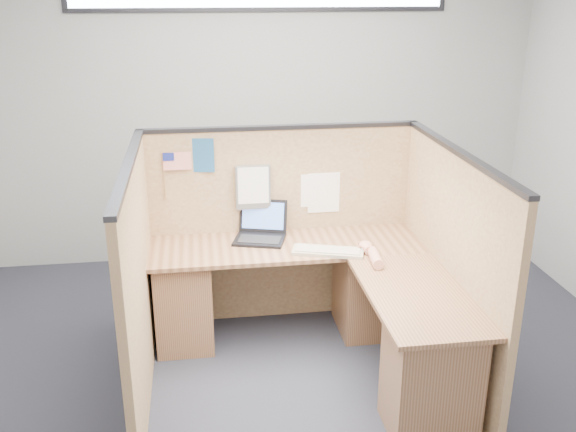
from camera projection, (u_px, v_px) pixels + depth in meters
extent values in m
plane|color=black|center=(301.00, 385.00, 4.22)|extent=(5.00, 5.00, 0.00)
plane|color=#9A9D9F|center=(262.00, 111.00, 5.84)|extent=(5.00, 0.00, 5.00)
cube|color=brown|center=(281.00, 226.00, 4.90)|extent=(2.05, 0.05, 1.50)
cube|color=#232328|center=(280.00, 127.00, 4.64)|extent=(2.05, 0.06, 0.03)
cube|color=brown|center=(139.00, 286.00, 3.93)|extent=(0.05, 1.80, 1.50)
cube|color=#232328|center=(128.00, 166.00, 3.66)|extent=(0.06, 1.80, 0.03)
cube|color=brown|center=(450.00, 266.00, 4.20)|extent=(0.05, 1.80, 1.50)
cube|color=#232328|center=(461.00, 153.00, 3.93)|extent=(0.06, 1.80, 0.03)
cube|color=brown|center=(287.00, 246.00, 4.61)|extent=(1.95, 0.60, 0.03)
cube|color=brown|center=(417.00, 295.00, 3.89)|extent=(0.60, 1.15, 0.03)
cube|color=brown|center=(184.00, 299.00, 4.63)|extent=(0.40, 0.50, 0.70)
cube|color=brown|center=(366.00, 287.00, 4.81)|extent=(0.40, 0.50, 0.70)
cube|color=brown|center=(431.00, 377.00, 3.71)|extent=(0.50, 0.40, 0.70)
cube|color=black|center=(259.00, 240.00, 4.66)|extent=(0.42, 0.36, 0.02)
cube|color=black|center=(257.00, 215.00, 4.77)|extent=(0.36, 0.17, 0.24)
cube|color=#3E5FA2|center=(257.00, 216.00, 4.76)|extent=(0.31, 0.14, 0.19)
cube|color=tan|center=(328.00, 252.00, 4.45)|extent=(0.52, 0.31, 0.02)
cube|color=silver|center=(328.00, 249.00, 4.44)|extent=(0.47, 0.26, 0.01)
ellipsoid|color=silver|center=(365.00, 248.00, 4.48)|extent=(0.11, 0.08, 0.04)
ellipsoid|color=tan|center=(366.00, 245.00, 4.47)|extent=(0.09, 0.11, 0.05)
cylinder|color=tan|center=(368.00, 250.00, 4.43)|extent=(0.06, 0.05, 0.06)
cylinder|color=tan|center=(375.00, 258.00, 4.29)|extent=(0.10, 0.27, 0.08)
cube|color=#1C4E82|center=(201.00, 155.00, 4.59)|extent=(0.19, 0.03, 0.25)
cylinder|color=olive|center=(164.00, 176.00, 4.59)|extent=(0.01, 0.01, 0.35)
cube|color=red|center=(177.00, 161.00, 4.57)|extent=(0.20, 0.00, 0.13)
cube|color=navy|center=(168.00, 157.00, 4.54)|extent=(0.08, 0.00, 0.06)
cube|color=slate|center=(253.00, 187.00, 4.70)|extent=(0.26, 0.05, 0.33)
cube|color=white|center=(253.00, 186.00, 4.67)|extent=(0.22, 0.01, 0.28)
cube|color=white|center=(314.00, 191.00, 4.81)|extent=(0.20, 0.01, 0.25)
cube|color=white|center=(324.00, 193.00, 4.82)|extent=(0.24, 0.01, 0.31)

